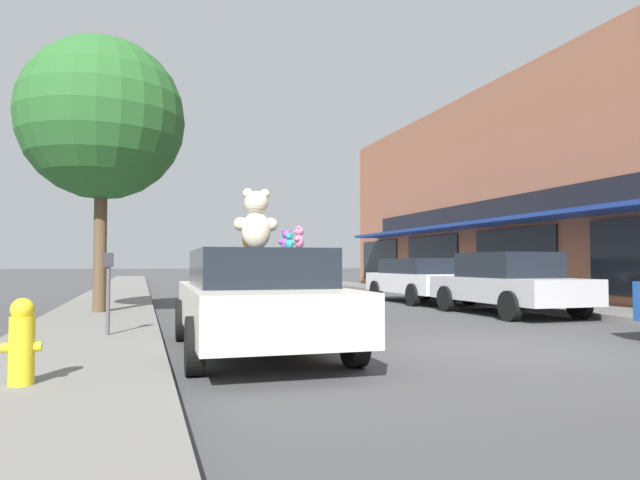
% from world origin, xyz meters
% --- Properties ---
extents(ground_plane, '(260.00, 260.00, 0.00)m').
position_xyz_m(ground_plane, '(0.00, 0.00, 0.00)').
color(ground_plane, '#424244').
extents(sidewalk_near, '(2.30, 90.00, 0.13)m').
position_xyz_m(sidewalk_near, '(-5.77, 0.00, 0.07)').
color(sidewalk_near, slate).
rests_on(sidewalk_near, ground_plane).
extents(plush_art_car, '(2.14, 4.78, 1.43)m').
position_xyz_m(plush_art_car, '(-3.39, 0.67, 0.77)').
color(plush_art_car, beige).
rests_on(plush_art_car, ground_plane).
extents(teddy_bear_giant, '(0.63, 0.39, 0.86)m').
position_xyz_m(teddy_bear_giant, '(-3.40, 0.65, 1.84)').
color(teddy_bear_giant, beige).
rests_on(teddy_bear_giant, plush_art_car).
extents(teddy_bear_orange, '(0.23, 0.28, 0.38)m').
position_xyz_m(teddy_bear_orange, '(-3.46, 0.88, 1.61)').
color(teddy_bear_orange, orange).
rests_on(teddy_bear_orange, plush_art_car).
extents(teddy_bear_teal, '(0.17, 0.18, 0.25)m').
position_xyz_m(teddy_bear_teal, '(-2.89, 0.74, 1.55)').
color(teddy_bear_teal, teal).
rests_on(teddy_bear_teal, plush_art_car).
extents(teddy_bear_purple, '(0.26, 0.17, 0.35)m').
position_xyz_m(teddy_bear_purple, '(-2.72, 1.60, 1.60)').
color(teddy_bear_purple, purple).
rests_on(teddy_bear_purple, plush_art_car).
extents(teddy_bear_black, '(0.16, 0.11, 0.22)m').
position_xyz_m(teddy_bear_black, '(-3.37, 1.35, 1.53)').
color(teddy_bear_black, black).
rests_on(teddy_bear_black, plush_art_car).
extents(teddy_bear_pink, '(0.18, 0.22, 0.30)m').
position_xyz_m(teddy_bear_pink, '(-2.95, 0.00, 1.57)').
color(teddy_bear_pink, pink).
rests_on(teddy_bear_pink, plush_art_car).
extents(parked_car_far_center, '(2.00, 4.30, 1.50)m').
position_xyz_m(parked_car_far_center, '(3.50, 4.52, 0.77)').
color(parked_car_far_center, '#B7B7BC').
rests_on(parked_car_far_center, ground_plane).
extents(parked_car_far_right, '(2.04, 4.41, 1.39)m').
position_xyz_m(parked_car_far_right, '(3.50, 9.07, 0.77)').
color(parked_car_far_right, silver).
rests_on(parked_car_far_right, ground_plane).
extents(street_tree, '(3.74, 3.74, 6.32)m').
position_xyz_m(street_tree, '(-5.83, 6.72, 4.57)').
color(street_tree, brown).
rests_on(street_tree, sidewalk_near).
extents(fire_hydrant, '(0.33, 0.22, 0.79)m').
position_xyz_m(fire_hydrant, '(-5.96, -1.41, 0.53)').
color(fire_hydrant, yellow).
rests_on(fire_hydrant, sidewalk_near).
extents(parking_meter, '(0.14, 0.10, 1.27)m').
position_xyz_m(parking_meter, '(-5.41, 2.23, 0.94)').
color(parking_meter, '#4C4C51').
rests_on(parking_meter, sidewalk_near).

